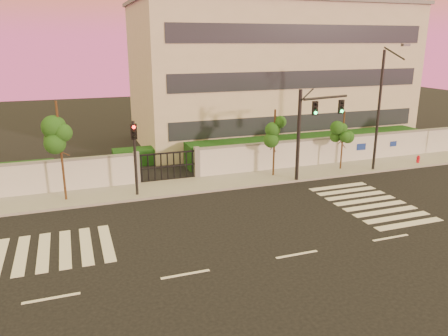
{
  "coord_description": "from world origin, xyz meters",
  "views": [
    {
      "loc": [
        -8.78,
        -15.11,
        8.93
      ],
      "look_at": [
        -1.22,
        6.0,
        2.41
      ],
      "focal_mm": 35.0,
      "sensor_mm": 36.0,
      "label": 1
    }
  ],
  "objects": [
    {
      "name": "ground",
      "position": [
        0.0,
        0.0,
        0.0
      ],
      "size": [
        120.0,
        120.0,
        0.0
      ],
      "primitive_type": "plane",
      "color": "black",
      "rests_on": "ground"
    },
    {
      "name": "sidewalk",
      "position": [
        0.0,
        10.5,
        0.07
      ],
      "size": [
        60.0,
        3.0,
        0.15
      ],
      "primitive_type": "cube",
      "color": "gray",
      "rests_on": "ground"
    },
    {
      "name": "perimeter_wall",
      "position": [
        0.1,
        12.0,
        1.07
      ],
      "size": [
        60.0,
        0.36,
        2.2
      ],
      "color": "silver",
      "rests_on": "ground"
    },
    {
      "name": "hedge_row",
      "position": [
        1.17,
        14.74,
        0.82
      ],
      "size": [
        41.0,
        4.25,
        1.8
      ],
      "color": "black",
      "rests_on": "ground"
    },
    {
      "name": "institutional_building",
      "position": [
        9.0,
        21.99,
        6.16
      ],
      "size": [
        24.4,
        12.4,
        12.25
      ],
      "color": "#BDB7A0",
      "rests_on": "ground"
    },
    {
      "name": "road_markings",
      "position": [
        -1.58,
        3.76,
        0.01
      ],
      "size": [
        57.0,
        7.62,
        0.02
      ],
      "color": "silver",
      "rests_on": "ground"
    },
    {
      "name": "street_tree_c",
      "position": [
        -9.36,
        10.32,
        4.29
      ],
      "size": [
        1.61,
        1.29,
        5.84
      ],
      "color": "#382314",
      "rests_on": "ground"
    },
    {
      "name": "street_tree_d",
      "position": [
        4.02,
        10.59,
        3.42
      ],
      "size": [
        1.55,
        1.24,
        4.64
      ],
      "color": "#382314",
      "rests_on": "ground"
    },
    {
      "name": "street_tree_e",
      "position": [
        9.26,
        10.4,
        3.15
      ],
      "size": [
        1.43,
        1.14,
        4.28
      ],
      "color": "#382314",
      "rests_on": "ground"
    },
    {
      "name": "traffic_signal_main",
      "position": [
        5.75,
        9.12,
        3.82
      ],
      "size": [
        3.8,
        0.92,
        6.05
      ],
      "rotation": [
        0.0,
        0.0,
        0.21
      ],
      "color": "black",
      "rests_on": "ground"
    },
    {
      "name": "traffic_signal_secondary",
      "position": [
        -5.37,
        9.75,
        2.91
      ],
      "size": [
        0.36,
        0.34,
        4.58
      ],
      "rotation": [
        0.0,
        0.0,
        -0.19
      ],
      "color": "black",
      "rests_on": "ground"
    },
    {
      "name": "streetlight_east",
      "position": [
        11.35,
        9.3,
        4.75
      ],
      "size": [
        0.53,
        2.12,
        8.79
      ],
      "color": "black",
      "rests_on": "ground"
    },
    {
      "name": "fire_hydrant",
      "position": [
        15.65,
        9.77,
        0.35
      ],
      "size": [
        0.27,
        0.27,
        0.71
      ],
      "rotation": [
        0.0,
        0.0,
        0.04
      ],
      "color": "red",
      "rests_on": "ground"
    }
  ]
}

